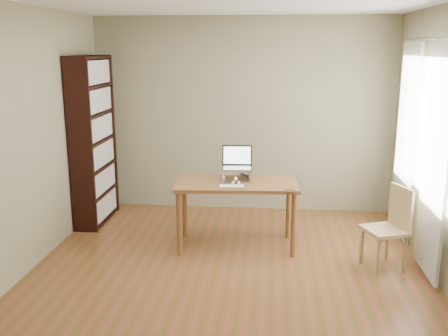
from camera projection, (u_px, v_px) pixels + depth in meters
room at (231, 147)px, 4.54m from camera, size 4.04×4.54×2.64m
bookshelf at (94, 141)px, 6.26m from camera, size 0.30×0.90×2.10m
curtains at (419, 149)px, 5.16m from camera, size 0.03×1.90×2.25m
desk at (236, 191)px, 5.50m from camera, size 1.38×0.75×0.75m
laptop_stand at (237, 173)px, 5.53m from camera, size 0.32×0.25×0.13m
laptop at (237, 162)px, 5.56m from camera, size 0.35×0.30×0.24m
keyboard at (232, 187)px, 5.26m from camera, size 0.29×0.14×0.02m
coaster at (289, 190)px, 5.14m from camera, size 0.11×0.11×0.01m
cat at (237, 174)px, 5.57m from camera, size 0.24×0.47×0.14m
chair at (392, 226)px, 4.98m from camera, size 0.49×0.49×0.85m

